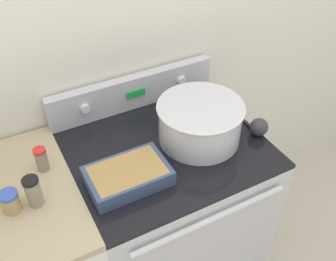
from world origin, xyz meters
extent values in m
cube|color=silver|center=(0.00, 0.72, 1.25)|extent=(8.00, 0.05, 2.50)
cube|color=#BCBCC1|center=(0.00, 0.34, 0.45)|extent=(0.80, 0.69, 0.89)
cube|color=black|center=(0.00, 0.34, 0.90)|extent=(0.80, 0.69, 0.02)
cylinder|color=silver|center=(0.00, -0.02, 0.83)|extent=(0.66, 0.02, 0.02)
cube|color=#BCBCC1|center=(0.00, 0.66, 0.99)|extent=(0.80, 0.05, 0.16)
cylinder|color=white|center=(-0.24, 0.63, 1.00)|extent=(0.04, 0.02, 0.04)
cylinder|color=white|center=(0.24, 0.63, 1.00)|extent=(0.04, 0.02, 0.04)
cube|color=green|center=(0.00, 0.63, 1.00)|extent=(0.09, 0.01, 0.03)
cube|color=tan|center=(-0.66, 0.34, 0.91)|extent=(0.52, 0.69, 0.03)
cylinder|color=silver|center=(0.15, 0.32, 0.99)|extent=(0.34, 0.34, 0.17)
torus|color=silver|center=(0.15, 0.32, 1.07)|extent=(0.36, 0.36, 0.01)
cylinder|color=beige|center=(0.15, 0.32, 1.06)|extent=(0.31, 0.31, 0.02)
cube|color=#38476B|center=(-0.22, 0.23, 0.94)|extent=(0.30, 0.20, 0.06)
cube|color=#B2894C|center=(-0.22, 0.23, 0.95)|extent=(0.27, 0.17, 0.03)
cylinder|color=#333338|center=(0.38, 0.37, 0.92)|extent=(0.01, 0.29, 0.01)
sphere|color=#333338|center=(0.38, 0.22, 0.95)|extent=(0.08, 0.08, 0.08)
cylinder|color=gray|center=(-0.48, 0.44, 0.97)|extent=(0.05, 0.05, 0.09)
cylinder|color=red|center=(-0.48, 0.44, 1.02)|extent=(0.05, 0.05, 0.01)
cylinder|color=gray|center=(-0.55, 0.28, 0.98)|extent=(0.05, 0.05, 0.11)
cylinder|color=black|center=(-0.55, 0.28, 1.04)|extent=(0.06, 0.06, 0.01)
cylinder|color=tan|center=(-0.63, 0.29, 0.96)|extent=(0.06, 0.06, 0.07)
cylinder|color=#3856B7|center=(-0.63, 0.29, 1.00)|extent=(0.07, 0.07, 0.01)
camera|label=1|loc=(-0.57, -0.74, 2.00)|focal=42.00mm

